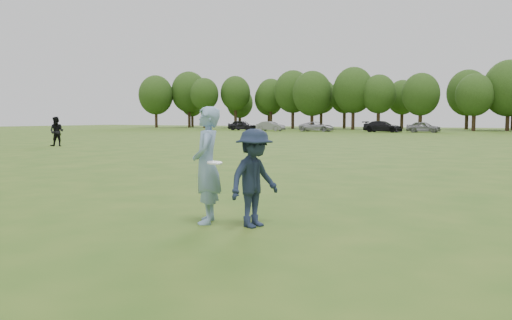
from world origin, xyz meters
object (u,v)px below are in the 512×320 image
(car_d, at_px, (383,127))
(car_e, at_px, (424,127))
(car_b, at_px, (271,126))
(defender, at_px, (254,178))
(car_a, at_px, (242,125))
(player_far_a, at_px, (57,132))
(car_c, at_px, (317,127))
(thrower, at_px, (207,165))

(car_d, xyz_separation_m, car_e, (5.22, 0.76, -0.02))
(car_b, relative_size, car_e, 0.99)
(defender, height_order, car_a, defender)
(defender, xyz_separation_m, player_far_a, (-23.66, 15.99, 0.14))
(player_far_a, bearing_deg, defender, -55.61)
(car_c, bearing_deg, car_d, -85.34)
(car_c, height_order, car_d, car_d)
(car_a, relative_size, car_c, 0.92)
(car_d, distance_m, car_e, 5.28)
(car_a, height_order, car_d, car_a)
(player_far_a, distance_m, car_e, 48.11)
(car_b, relative_size, car_d, 0.82)
(car_a, bearing_deg, thrower, -145.27)
(thrower, bearing_deg, player_far_a, -152.74)
(car_a, height_order, car_e, car_a)
(player_far_a, bearing_deg, car_a, 81.76)
(car_b, distance_m, car_e, 21.60)
(thrower, xyz_separation_m, car_d, (-11.29, 60.46, -0.30))
(car_a, bearing_deg, car_c, -88.18)
(car_a, distance_m, car_d, 21.97)
(thrower, bearing_deg, defender, 68.68)
(defender, xyz_separation_m, car_d, (-12.22, 60.36, -0.10))
(player_far_a, xyz_separation_m, car_a, (-10.53, 44.47, -0.22))
(car_c, relative_size, car_e, 1.16)
(car_a, bearing_deg, car_d, -84.30)
(player_far_a, relative_size, car_e, 0.46)
(thrower, relative_size, car_b, 0.49)
(defender, relative_size, car_a, 0.37)
(thrower, distance_m, car_b, 65.19)
(thrower, height_order, car_d, thrower)
(car_c, height_order, car_e, car_e)
(car_a, relative_size, car_b, 1.08)
(defender, distance_m, car_b, 65.50)
(defender, xyz_separation_m, car_c, (-21.42, 59.54, -0.17))
(defender, distance_m, player_far_a, 28.55)
(thrower, relative_size, car_d, 0.41)
(car_b, bearing_deg, thrower, -150.99)
(defender, xyz_separation_m, car_b, (-28.49, 58.98, -0.16))
(car_c, bearing_deg, defender, -160.68)
(player_far_a, height_order, car_e, player_far_a)
(car_e, bearing_deg, car_a, 96.35)
(defender, bearing_deg, car_b, 40.48)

